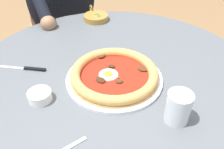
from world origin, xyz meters
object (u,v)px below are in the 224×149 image
(water_glass, at_px, (178,109))
(diner_person, at_px, (65,27))
(dining_table, at_px, (114,97))
(cafe_chair_diner, at_px, (61,22))
(pizza_on_plate, at_px, (114,75))
(ramekin_capers, at_px, (40,96))
(steak_knife, at_px, (27,68))
(olive_pan, at_px, (96,17))

(water_glass, bearing_deg, diner_person, 56.78)
(dining_table, relative_size, cafe_chair_diner, 1.23)
(pizza_on_plate, bearing_deg, diner_person, 51.48)
(ramekin_capers, relative_size, diner_person, 0.06)
(steak_knife, bearing_deg, cafe_chair_diner, 31.87)
(pizza_on_plate, xyz_separation_m, cafe_chair_diner, (0.56, 0.70, -0.21))
(steak_knife, bearing_deg, water_glass, -86.54)
(water_glass, distance_m, ramekin_capers, 0.40)
(olive_pan, relative_size, diner_person, 0.10)
(olive_pan, distance_m, diner_person, 0.37)
(diner_person, distance_m, cafe_chair_diner, 0.14)
(steak_knife, height_order, cafe_chair_diner, cafe_chair_diner)
(steak_knife, relative_size, olive_pan, 1.49)
(dining_table, height_order, pizza_on_plate, pizza_on_plate)
(dining_table, xyz_separation_m, ramekin_capers, (-0.22, 0.13, 0.13))
(water_glass, relative_size, diner_person, 0.07)
(olive_pan, bearing_deg, ramekin_capers, -165.07)
(steak_knife, distance_m, diner_person, 0.67)
(cafe_chair_diner, bearing_deg, steak_knife, -148.13)
(pizza_on_plate, height_order, diner_person, diner_person)
(water_glass, bearing_deg, dining_table, 69.23)
(water_glass, height_order, steak_knife, water_glass)
(pizza_on_plate, height_order, ramekin_capers, pizza_on_plate)
(ramekin_capers, xyz_separation_m, olive_pan, (0.54, 0.14, -0.00))
(pizza_on_plate, relative_size, olive_pan, 2.53)
(water_glass, relative_size, ramekin_capers, 1.28)
(diner_person, bearing_deg, water_glass, -123.22)
(dining_table, xyz_separation_m, diner_person, (0.45, 0.58, -0.06))
(cafe_chair_diner, bearing_deg, olive_pan, -116.78)
(water_glass, bearing_deg, ramekin_capers, 108.26)
(dining_table, distance_m, water_glass, 0.30)
(steak_knife, xyz_separation_m, olive_pan, (0.45, -0.00, 0.01))
(dining_table, relative_size, ramekin_capers, 14.78)
(diner_person, bearing_deg, steak_knife, -152.09)
(pizza_on_plate, relative_size, cafe_chair_diner, 0.37)
(steak_knife, xyz_separation_m, diner_person, (0.57, 0.30, -0.17))
(pizza_on_plate, height_order, olive_pan, olive_pan)
(steak_knife, distance_m, cafe_chair_diner, 0.79)
(olive_pan, relative_size, cafe_chair_diner, 0.15)
(steak_knife, relative_size, ramekin_capers, 2.67)
(dining_table, xyz_separation_m, olive_pan, (0.32, 0.27, 0.12))
(water_glass, height_order, ramekin_capers, water_glass)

